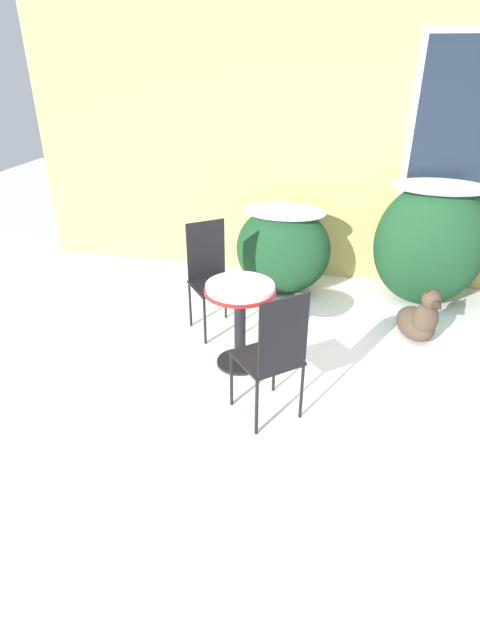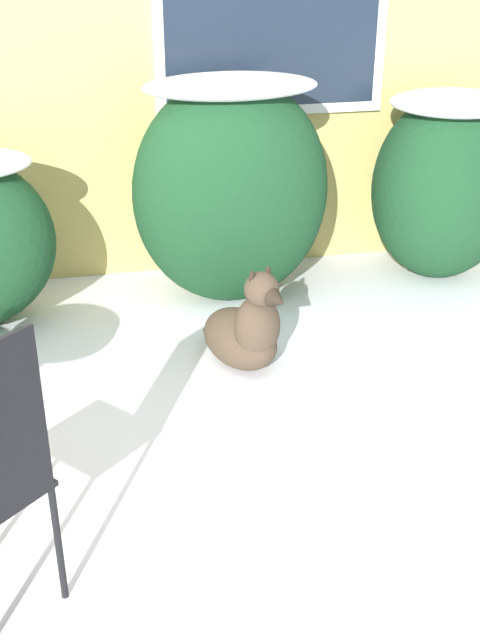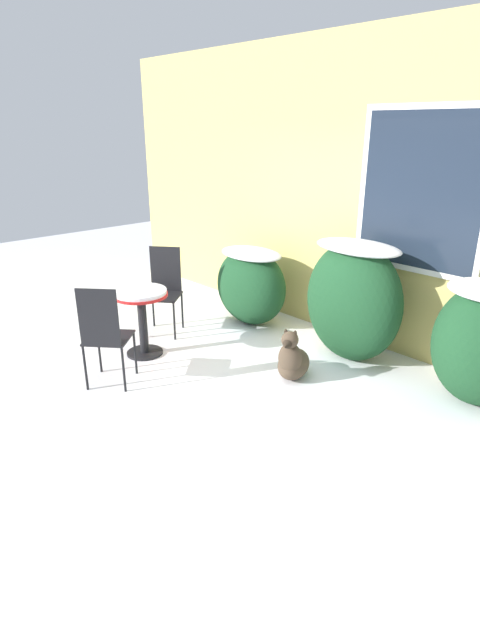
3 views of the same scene
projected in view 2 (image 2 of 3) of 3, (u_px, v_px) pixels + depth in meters
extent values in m
plane|color=white|center=(159.00, 479.00, 3.31)|extent=(16.00, 16.00, 0.00)
ellipsoid|color=#194223|center=(231.00, 193.00, 4.57)|extent=(1.13, 0.69, 1.32)
ellipsoid|color=white|center=(231.00, 86.00, 4.30)|extent=(0.96, 0.58, 0.12)
ellipsoid|color=#194223|center=(445.00, 188.00, 4.93)|extent=(0.91, 0.82, 1.16)
ellipsoid|color=white|center=(455.00, 102.00, 4.70)|extent=(0.77, 0.69, 0.12)
cylinder|color=black|center=(58.00, 543.00, 2.63)|extent=(0.02, 0.02, 0.47)
ellipsoid|color=#4C3D2D|center=(240.00, 338.00, 4.09)|extent=(0.48, 0.56, 0.30)
ellipsoid|color=#4C3D2D|center=(257.00, 327.00, 3.93)|extent=(0.31, 0.29, 0.32)
sphere|color=#4C3D2D|center=(262.00, 289.00, 3.81)|extent=(0.17, 0.17, 0.17)
cone|color=#2D241B|center=(278.00, 301.00, 3.73)|extent=(0.12, 0.12, 0.09)
ellipsoid|color=#2D241B|center=(252.00, 278.00, 3.77)|extent=(0.04, 0.04, 0.08)
ellipsoid|color=#2D241B|center=(268.00, 274.00, 3.82)|extent=(0.04, 0.04, 0.08)
ellipsoid|color=#4C3D2D|center=(215.00, 336.00, 4.28)|extent=(0.15, 0.22, 0.06)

